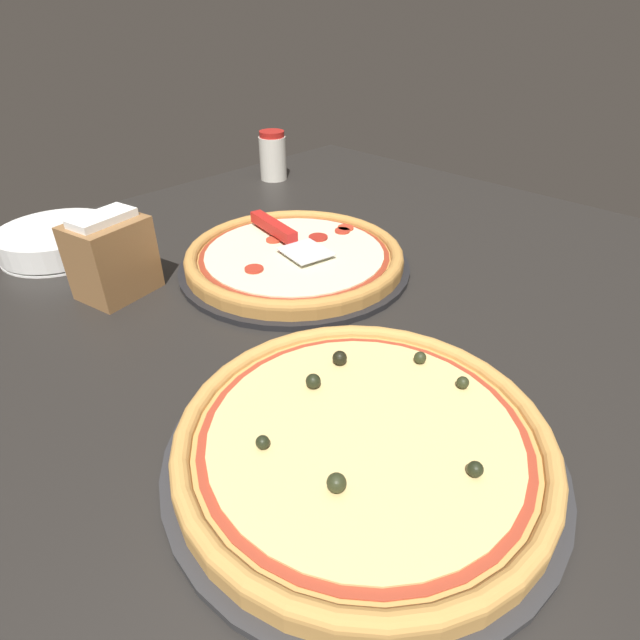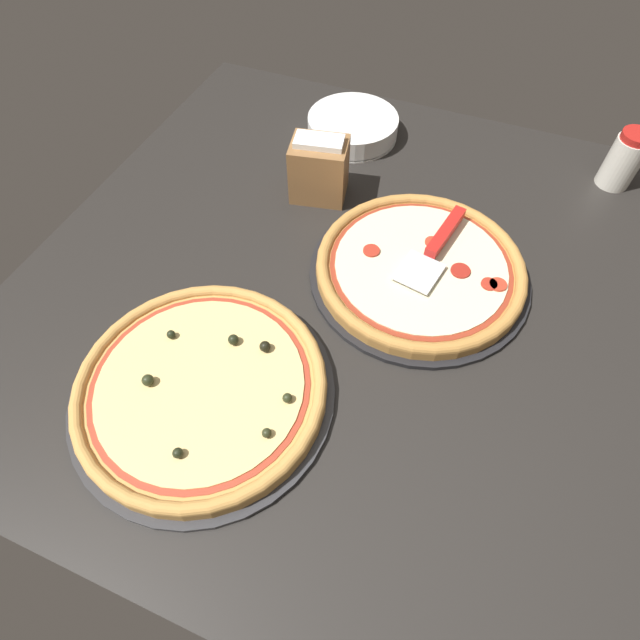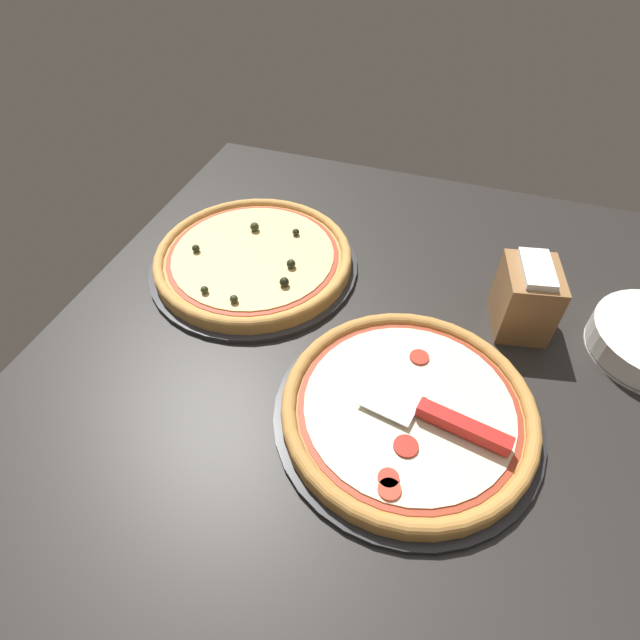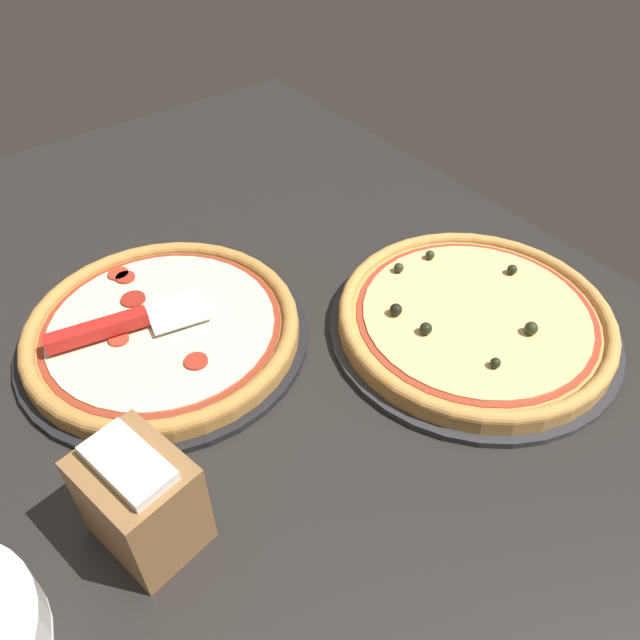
{
  "view_description": "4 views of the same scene",
  "coord_description": "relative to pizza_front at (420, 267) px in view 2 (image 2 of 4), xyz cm",
  "views": [
    {
      "loc": [
        53.41,
        53.85,
        41.06
      ],
      "look_at": [
        11.47,
        13.37,
        3.0
      ],
      "focal_mm": 28.0,
      "sensor_mm": 36.0,
      "label": 1
    },
    {
      "loc": [
        -6.71,
        58.48,
        71.31
      ],
      "look_at": [
        11.47,
        13.37,
        3.0
      ],
      "focal_mm": 28.0,
      "sensor_mm": 36.0,
      "label": 2
    },
    {
      "loc": [
        -45.19,
        -6.01,
        65.65
      ],
      "look_at": [
        11.47,
        13.37,
        3.0
      ],
      "focal_mm": 28.0,
      "sensor_mm": 36.0,
      "label": 3
    },
    {
      "loc": [
        62.89,
        -25.24,
        62.74
      ],
      "look_at": [
        11.47,
        13.37,
        3.0
      ],
      "focal_mm": 35.0,
      "sensor_mm": 36.0,
      "label": 4
    }
  ],
  "objects": [
    {
      "name": "ground_plane",
      "position": [
        1.03,
        4.93,
        -4.26
      ],
      "size": [
        140.22,
        120.82,
        3.6
      ],
      "primitive_type": "cube",
      "color": "black"
    },
    {
      "name": "pizza_pan_front",
      "position": [
        0.01,
        0.0,
        -1.96
      ],
      "size": [
        40.79,
        40.79,
        1.0
      ],
      "primitive_type": "cylinder",
      "color": "black",
      "rests_on": "ground_plane"
    },
    {
      "name": "pizza_front",
      "position": [
        0.0,
        0.0,
        0.0
      ],
      "size": [
        38.34,
        38.34,
        2.94
      ],
      "color": "#B77F3D",
      "rests_on": "pizza_pan_front"
    },
    {
      "name": "pizza_pan_back",
      "position": [
        24.98,
        36.6,
        -1.96
      ],
      "size": [
        41.6,
        41.6,
        1.0
      ],
      "primitive_type": "cylinder",
      "color": "#2D2D30",
      "rests_on": "ground_plane"
    },
    {
      "name": "pizza_back",
      "position": [
        24.97,
        36.59,
        0.13
      ],
      "size": [
        39.1,
        39.1,
        4.28
      ],
      "color": "#C68E47",
      "rests_on": "pizza_pan_back"
    },
    {
      "name": "serving_spatula",
      "position": [
        -1.85,
        -6.02,
        2.32
      ],
      "size": [
        8.66,
        22.15,
        2.0
      ],
      "color": "silver",
      "rests_on": "pizza_front"
    },
    {
      "name": "plate_stack",
      "position": [
        26.36,
        -36.62,
        -0.01
      ],
      "size": [
        21.04,
        21.04,
        4.9
      ],
      "color": "white",
      "rests_on": "ground_plane"
    },
    {
      "name": "parmesan_shaker",
      "position": [
        -31.9,
        -41.62,
        3.54
      ],
      "size": [
        6.95,
        6.95,
        12.19
      ],
      "color": "silver",
      "rests_on": "ground_plane"
    },
    {
      "name": "napkin_holder",
      "position": [
        25.92,
        -14.51,
        3.96
      ],
      "size": [
        12.79,
        10.96,
        13.44
      ],
      "color": "olive",
      "rests_on": "ground_plane"
    }
  ]
}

